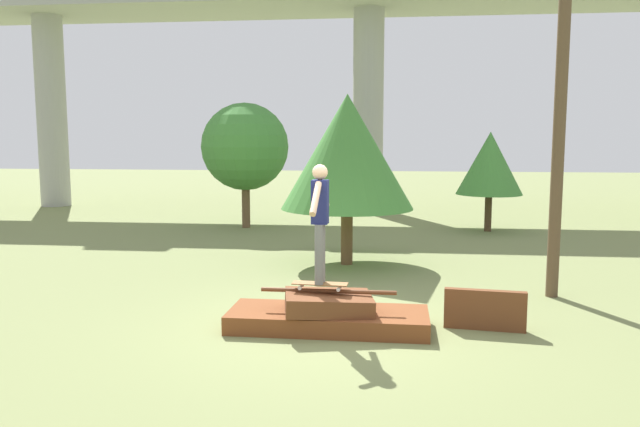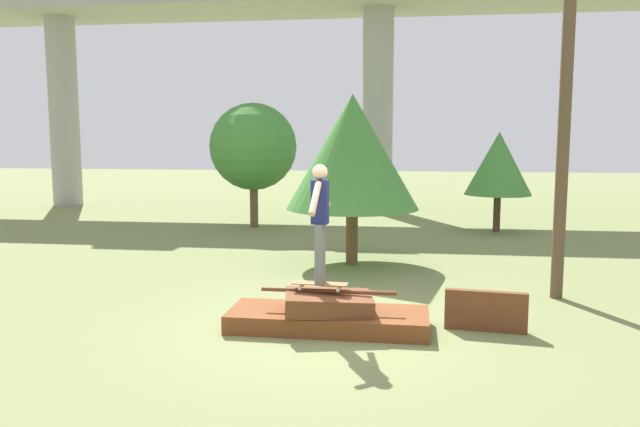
{
  "view_description": "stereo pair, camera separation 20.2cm",
  "coord_description": "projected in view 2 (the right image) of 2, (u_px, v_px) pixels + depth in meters",
  "views": [
    {
      "loc": [
        0.85,
        -8.47,
        2.69
      ],
      "look_at": [
        -0.11,
        -0.02,
        1.64
      ],
      "focal_mm": 35.0,
      "sensor_mm": 36.0,
      "label": 1
    },
    {
      "loc": [
        1.05,
        -8.45,
        2.69
      ],
      "look_at": [
        -0.11,
        -0.02,
        1.64
      ],
      "focal_mm": 35.0,
      "sensor_mm": 36.0,
      "label": 2
    }
  ],
  "objects": [
    {
      "name": "ground_plane",
      "position": [
        328.0,
        329.0,
        8.78
      ],
      "size": [
        80.0,
        80.0,
        0.0
      ],
      "primitive_type": "plane",
      "color": "olive"
    },
    {
      "name": "scrap_plank_loose",
      "position": [
        486.0,
        311.0,
        8.64
      ],
      "size": [
        1.12,
        0.26,
        0.57
      ],
      "color": "brown",
      "rests_on": "ground_plane"
    },
    {
      "name": "tree_mid_back",
      "position": [
        253.0,
        147.0,
        18.26
      ],
      "size": [
        2.55,
        2.55,
        3.66
      ],
      "color": "brown",
      "rests_on": "ground_plane"
    },
    {
      "name": "skater",
      "position": [
        320.0,
        215.0,
        8.57
      ],
      "size": [
        0.23,
        1.19,
        1.65
      ],
      "color": "slate",
      "rests_on": "skateboard"
    },
    {
      "name": "skateboard",
      "position": [
        320.0,
        284.0,
        8.69
      ],
      "size": [
        0.79,
        0.26,
        0.09
      ],
      "color": "brown",
      "rests_on": "scrap_pile"
    },
    {
      "name": "utility_pole",
      "position": [
        566.0,
        78.0,
        10.0
      ],
      "size": [
        1.3,
        0.2,
        7.01
      ],
      "color": "brown",
      "rests_on": "ground_plane"
    },
    {
      "name": "scrap_pile",
      "position": [
        328.0,
        315.0,
        8.74
      ],
      "size": [
        2.81,
        1.11,
        0.57
      ],
      "color": "brown",
      "rests_on": "ground_plane"
    },
    {
      "name": "tree_behind_left",
      "position": [
        499.0,
        164.0,
        17.4
      ],
      "size": [
        1.85,
        1.85,
        2.82
      ],
      "color": "#4C3823",
      "rests_on": "ground_plane"
    },
    {
      "name": "highway_overpass",
      "position": [
        379.0,
        23.0,
        22.06
      ],
      "size": [
        44.0,
        3.67,
        7.79
      ],
      "color": "#9E9E99",
      "rests_on": "ground_plane"
    },
    {
      "name": "tree_behind_right",
      "position": [
        352.0,
        152.0,
        12.9
      ],
      "size": [
        2.77,
        2.77,
        3.56
      ],
      "color": "brown",
      "rests_on": "ground_plane"
    }
  ]
}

